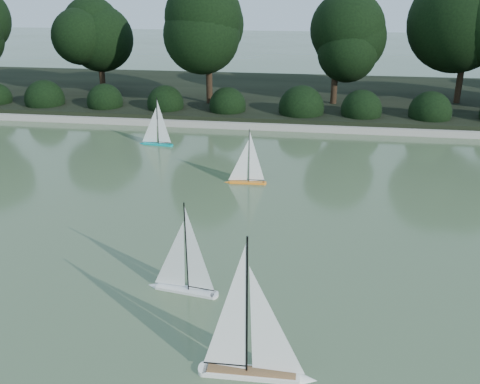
{
  "coord_description": "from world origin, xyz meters",
  "views": [
    {
      "loc": [
        0.53,
        -6.08,
        4.11
      ],
      "look_at": [
        -0.72,
        2.3,
        0.7
      ],
      "focal_mm": 40.0,
      "sensor_mm": 36.0,
      "label": 1
    }
  ],
  "objects_px": {
    "sailboat_white_a": "(180,276)",
    "sailboat_teal": "(154,137)",
    "sailboat_orange": "(244,174)",
    "sailboat_white_b": "(260,355)"
  },
  "relations": [
    {
      "from": "sailboat_white_a",
      "to": "sailboat_orange",
      "type": "relative_size",
      "value": 1.16
    },
    {
      "from": "sailboat_white_b",
      "to": "sailboat_teal",
      "type": "bearing_deg",
      "value": 114.11
    },
    {
      "from": "sailboat_white_a",
      "to": "sailboat_teal",
      "type": "xyz_separation_m",
      "value": [
        -2.44,
        6.81,
        -0.02
      ]
    },
    {
      "from": "sailboat_orange",
      "to": "sailboat_teal",
      "type": "bearing_deg",
      "value": 137.88
    },
    {
      "from": "sailboat_white_b",
      "to": "sailboat_teal",
      "type": "relative_size",
      "value": 1.36
    },
    {
      "from": "sailboat_white_b",
      "to": "sailboat_orange",
      "type": "bearing_deg",
      "value": 99.77
    },
    {
      "from": "sailboat_white_b",
      "to": "sailboat_orange",
      "type": "relative_size",
      "value": 1.44
    },
    {
      "from": "sailboat_white_b",
      "to": "sailboat_orange",
      "type": "height_order",
      "value": "sailboat_white_b"
    },
    {
      "from": "sailboat_white_b",
      "to": "sailboat_orange",
      "type": "distance_m",
      "value": 6.0
    },
    {
      "from": "sailboat_white_b",
      "to": "sailboat_teal",
      "type": "xyz_separation_m",
      "value": [
        -3.75,
        8.38,
        -0.07
      ]
    }
  ]
}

